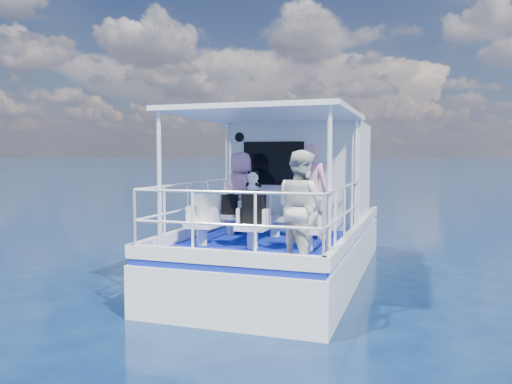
{
  "coord_description": "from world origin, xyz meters",
  "views": [
    {
      "loc": [
        2.58,
        -8.68,
        2.38
      ],
      "look_at": [
        -0.17,
        -0.4,
        1.77
      ],
      "focal_mm": 35.0,
      "sensor_mm": 36.0,
      "label": 1
    }
  ],
  "objects_px": {
    "passenger_port_fwd": "(241,192)",
    "backpack_center": "(254,209)",
    "passenger_stbd_aft": "(301,208)",
    "panda": "(253,182)"
  },
  "relations": [
    {
      "from": "backpack_center",
      "to": "panda",
      "type": "bearing_deg",
      "value": 138.99
    },
    {
      "from": "passenger_port_fwd",
      "to": "backpack_center",
      "type": "height_order",
      "value": "passenger_port_fwd"
    },
    {
      "from": "passenger_port_fwd",
      "to": "backpack_center",
      "type": "distance_m",
      "value": 1.9
    },
    {
      "from": "backpack_center",
      "to": "panda",
      "type": "xyz_separation_m",
      "value": [
        -0.01,
        0.01,
        0.44
      ]
    },
    {
      "from": "passenger_port_fwd",
      "to": "panda",
      "type": "distance_m",
      "value": 1.91
    },
    {
      "from": "passenger_port_fwd",
      "to": "backpack_center",
      "type": "bearing_deg",
      "value": 140.31
    },
    {
      "from": "passenger_port_fwd",
      "to": "passenger_stbd_aft",
      "type": "relative_size",
      "value": 1.01
    },
    {
      "from": "passenger_port_fwd",
      "to": "passenger_stbd_aft",
      "type": "bearing_deg",
      "value": 148.65
    },
    {
      "from": "passenger_stbd_aft",
      "to": "panda",
      "type": "xyz_separation_m",
      "value": [
        -1.02,
        0.97,
        0.29
      ]
    },
    {
      "from": "passenger_stbd_aft",
      "to": "panda",
      "type": "distance_m",
      "value": 1.44
    }
  ]
}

